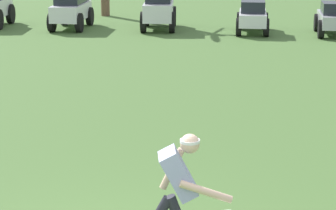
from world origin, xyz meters
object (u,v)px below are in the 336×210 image
at_px(frisbee_thrower, 177,188).
at_px(parked_car_slot_d, 253,16).
at_px(parked_car_slot_c, 159,8).
at_px(parked_car_slot_e, 333,18).
at_px(parked_car_slot_b, 71,8).

relative_size(frisbee_thrower, parked_car_slot_d, 0.63).
height_order(parked_car_slot_c, parked_car_slot_e, parked_car_slot_c).
relative_size(frisbee_thrower, parked_car_slot_e, 0.63).
bearing_deg(frisbee_thrower, parked_car_slot_c, 98.67).
bearing_deg(parked_car_slot_b, parked_car_slot_e, -2.31).
xyz_separation_m(parked_car_slot_d, parked_car_slot_e, (2.66, -0.13, 0.00)).
xyz_separation_m(parked_car_slot_b, parked_car_slot_c, (3.10, 0.17, 0.02)).
height_order(frisbee_thrower, parked_car_slot_e, frisbee_thrower).
bearing_deg(frisbee_thrower, parked_car_slot_e, 77.60).
relative_size(parked_car_slot_d, parked_car_slot_e, 1.00).
distance_m(frisbee_thrower, parked_car_slot_c, 16.45).
bearing_deg(parked_car_slot_b, frisbee_thrower, -70.86).
height_order(parked_car_slot_d, parked_car_slot_e, same).
xyz_separation_m(frisbee_thrower, parked_car_slot_c, (-2.48, 16.26, -0.05)).
bearing_deg(parked_car_slot_d, parked_car_slot_c, 172.93).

